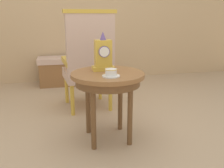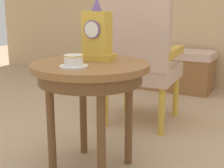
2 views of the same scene
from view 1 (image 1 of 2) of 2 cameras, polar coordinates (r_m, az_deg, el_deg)
name	(u,v)px [view 1 (image 1 of 2)]	position (r m, az deg, el deg)	size (l,w,h in m)	color
ground_plane	(116,136)	(2.36, 0.91, -11.81)	(10.00, 10.00, 0.00)	tan
side_table	(108,82)	(2.13, -0.97, 0.51)	(0.63, 0.63, 0.61)	brown
teacup_left	(111,73)	(1.97, -0.23, 2.51)	(0.14, 0.14, 0.06)	white
mantel_clock	(103,55)	(2.18, -2.05, 6.63)	(0.19, 0.11, 0.34)	gold
armchair	(89,60)	(2.84, -5.38, 5.48)	(0.58, 0.57, 1.14)	#CCA893
window_bench	(69,70)	(4.08, -9.86, 3.10)	(0.95, 0.40, 0.44)	#CCA893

